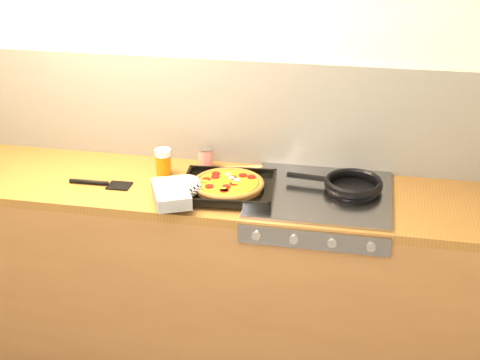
% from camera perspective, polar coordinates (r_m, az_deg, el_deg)
% --- Properties ---
extents(room_shell, '(3.20, 3.20, 3.20)m').
position_cam_1_polar(room_shell, '(3.12, -0.70, 5.80)').
color(room_shell, white).
rests_on(room_shell, ground).
extents(counter_run, '(3.20, 0.62, 0.90)m').
position_cam_1_polar(counter_run, '(3.17, -1.71, -7.94)').
color(counter_run, brown).
rests_on(counter_run, ground).
extents(stovetop, '(0.60, 0.56, 0.02)m').
position_cam_1_polar(stovetop, '(2.89, 6.89, -1.21)').
color(stovetop, gray).
rests_on(stovetop, counter_run).
extents(pizza_on_tray, '(0.53, 0.49, 0.07)m').
position_cam_1_polar(pizza_on_tray, '(2.85, -2.35, -0.57)').
color(pizza_on_tray, black).
rests_on(pizza_on_tray, stovetop).
extents(frying_pan, '(0.43, 0.28, 0.04)m').
position_cam_1_polar(frying_pan, '(2.92, 9.54, -0.40)').
color(frying_pan, black).
rests_on(frying_pan, stovetop).
extents(tomato_can, '(0.08, 0.08, 0.10)m').
position_cam_1_polar(tomato_can, '(3.13, -2.96, 1.88)').
color(tomato_can, '#9E0C17').
rests_on(tomato_can, counter_run).
extents(juice_glass, '(0.08, 0.08, 0.12)m').
position_cam_1_polar(juice_glass, '(3.07, -6.57, 1.58)').
color(juice_glass, '#C7670B').
rests_on(juice_glass, counter_run).
extents(wooden_spoon, '(0.30, 0.10, 0.02)m').
position_cam_1_polar(wooden_spoon, '(3.12, -0.11, 1.07)').
color(wooden_spoon, '#B2744B').
rests_on(wooden_spoon, counter_run).
extents(black_spatula, '(0.28, 0.09, 0.02)m').
position_cam_1_polar(black_spatula, '(3.03, -11.73, -0.30)').
color(black_spatula, black).
rests_on(black_spatula, counter_run).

